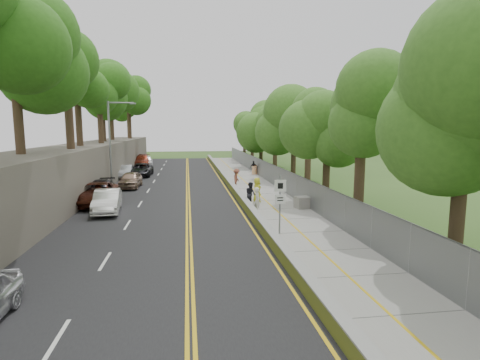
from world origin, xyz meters
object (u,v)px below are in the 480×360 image
at_px(car_2, 97,194).
at_px(painter_0, 257,190).
at_px(streetlight, 112,138).
at_px(car_1, 107,201).
at_px(construction_barrel, 254,170).
at_px(signpost, 280,198).
at_px(person_far, 254,168).
at_px(concrete_block, 304,202).

bearing_deg(car_2, painter_0, -6.96).
xyz_separation_m(streetlight, car_2, (0.21, -7.64, -3.82)).
height_order(streetlight, car_1, streetlight).
distance_m(streetlight, painter_0, 15.03).
height_order(streetlight, car_2, streetlight).
relative_size(construction_barrel, car_2, 0.18).
distance_m(signpost, car_1, 12.08).
bearing_deg(car_1, painter_0, 5.36).
bearing_deg(person_far, car_1, 41.92).
bearing_deg(streetlight, concrete_block, -36.69).
relative_size(car_2, person_far, 3.46).
height_order(concrete_block, car_1, car_1).
distance_m(signpost, concrete_block, 7.00).
height_order(streetlight, concrete_block, streetlight).
bearing_deg(construction_barrel, concrete_block, -90.00).
height_order(construction_barrel, person_far, person_far).
bearing_deg(construction_barrel, car_2, -132.25).
bearing_deg(person_far, car_2, 34.94).
relative_size(streetlight, car_1, 1.77).
xyz_separation_m(signpost, painter_0, (0.40, 8.61, -0.99)).
relative_size(signpost, construction_barrel, 3.10).
height_order(car_2, painter_0, painter_0).
relative_size(painter_0, person_far, 1.14).
distance_m(construction_barrel, person_far, 0.33).
xyz_separation_m(streetlight, painter_0, (11.91, -8.41, -3.67)).
xyz_separation_m(construction_barrel, person_far, (-0.10, 0.02, 0.31)).
height_order(car_2, person_far, person_far).
bearing_deg(construction_barrel, signpost, -97.29).
relative_size(streetlight, person_far, 4.93).
bearing_deg(car_2, concrete_block, -16.22).
bearing_deg(signpost, concrete_block, 61.62).
relative_size(signpost, concrete_block, 2.60).
relative_size(car_2, painter_0, 3.05).
bearing_deg(car_2, signpost, -42.90).
distance_m(construction_barrel, concrete_block, 19.38).
xyz_separation_m(car_2, person_far, (14.45, 16.04, 0.04)).
bearing_deg(painter_0, construction_barrel, -18.93).
relative_size(concrete_block, car_2, 0.21).
relative_size(car_1, painter_0, 2.45).
distance_m(painter_0, person_far, 17.03).
height_order(signpost, painter_0, signpost).
bearing_deg(painter_0, person_far, -18.58).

